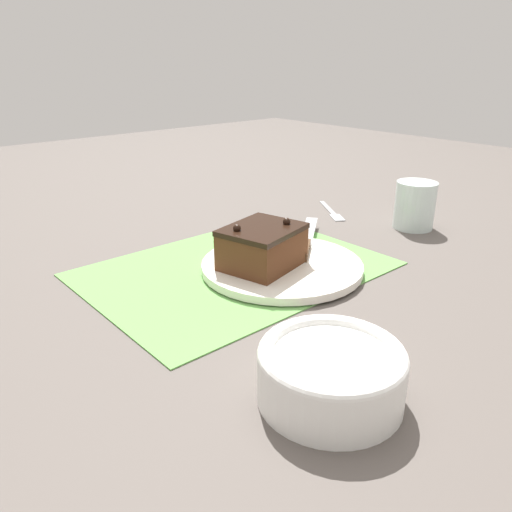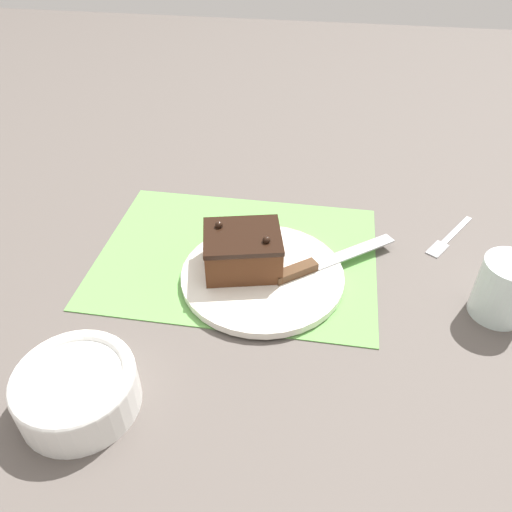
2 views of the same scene
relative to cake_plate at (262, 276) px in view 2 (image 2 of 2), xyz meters
The scene contains 8 objects.
ground_plane 0.08m from the cake_plate, 47.02° to the right, with size 3.00×3.00×0.00m, color #544C47.
placemat_woven 0.08m from the cake_plate, 47.02° to the right, with size 0.46×0.34×0.00m, color #609E4C.
cake_plate is the anchor object (origin of this frame).
chocolate_cake 0.05m from the cake_plate, 17.74° to the right, with size 0.14×0.12×0.07m.
serving_knife 0.09m from the cake_plate, 161.44° to the right, with size 0.19×0.16×0.01m.
drinking_glass 0.35m from the cake_plate, behind, with size 0.08×0.08×0.09m.
small_bowl 0.32m from the cake_plate, 54.56° to the left, with size 0.15×0.15×0.06m.
dessert_fork 0.34m from the cake_plate, 152.78° to the right, with size 0.10×0.13×0.01m.
Camera 2 is at (-0.13, 0.64, 0.53)m, focal length 35.00 mm.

